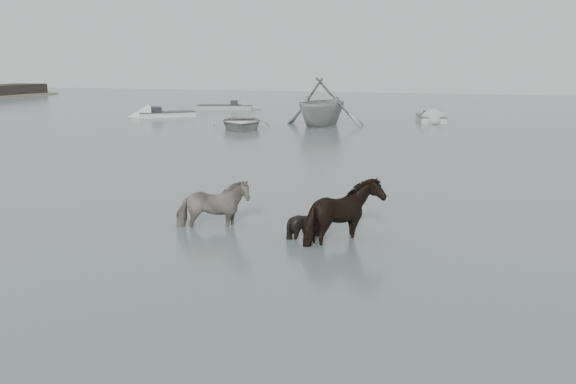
# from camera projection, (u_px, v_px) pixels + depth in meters

# --- Properties ---
(ground) EXTENTS (140.00, 140.00, 0.00)m
(ground) POSITION_uv_depth(u_px,v_px,m) (251.00, 242.00, 14.05)
(ground) COLOR #4E5D57
(ground) RESTS_ON ground
(pony_pinto) EXTENTS (1.93, 1.48, 1.48)m
(pony_pinto) POSITION_uv_depth(u_px,v_px,m) (212.00, 197.00, 15.18)
(pony_pinto) COLOR black
(pony_pinto) RESTS_ON ground
(pony_dark) EXTENTS (1.59, 1.79, 1.65)m
(pony_dark) POSITION_uv_depth(u_px,v_px,m) (346.00, 205.00, 13.92)
(pony_dark) COLOR black
(pony_dark) RESTS_ON ground
(pony_black) EXTENTS (1.04, 0.94, 1.11)m
(pony_black) POSITION_uv_depth(u_px,v_px,m) (312.00, 212.00, 14.42)
(pony_black) COLOR black
(pony_black) RESTS_ON ground
(rowboat_lead) EXTENTS (5.07, 5.83, 1.01)m
(rowboat_lead) POSITION_uv_depth(u_px,v_px,m) (241.00, 120.00, 37.69)
(rowboat_lead) COLOR #B5B6B1
(rowboat_lead) RESTS_ON ground
(rowboat_trail) EXTENTS (5.60, 6.33, 3.10)m
(rowboat_trail) POSITION_uv_depth(u_px,v_px,m) (322.00, 100.00, 39.42)
(rowboat_trail) COLOR #9C9F9C
(rowboat_trail) RESTS_ON ground
(skiff_outer) EXTENTS (5.08, 4.99, 0.75)m
(skiff_outer) POSITION_uv_depth(u_px,v_px,m) (166.00, 112.00, 45.78)
(skiff_outer) COLOR silver
(skiff_outer) RESTS_ON ground
(skiff_mid) EXTENTS (2.75, 5.32, 0.75)m
(skiff_mid) POSITION_uv_depth(u_px,v_px,m) (431.00, 116.00, 42.52)
(skiff_mid) COLOR #A7AAA7
(skiff_mid) RESTS_ON ground
(skiff_far) EXTENTS (6.44, 3.41, 0.75)m
(skiff_far) POSITION_uv_depth(u_px,v_px,m) (225.00, 105.00, 53.02)
(skiff_far) COLOR gray
(skiff_far) RESTS_ON ground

